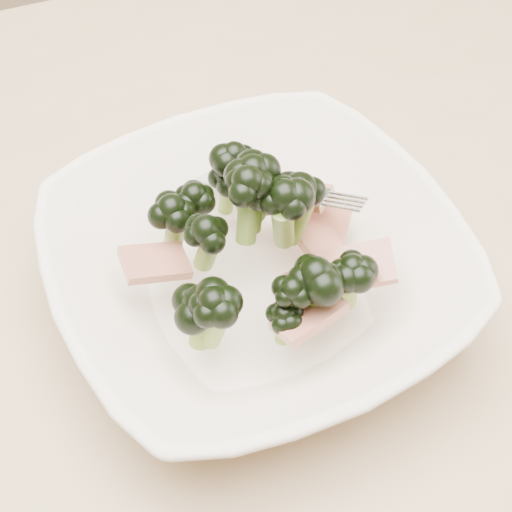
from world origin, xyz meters
The scene contains 2 objects.
dining_table centered at (0.00, 0.00, 0.65)m, with size 1.20×0.80×0.75m.
broccoli_dish centered at (0.08, -0.08, 0.79)m, with size 0.32×0.32×0.14m.
Camera 1 is at (-0.04, -0.38, 1.20)m, focal length 50.00 mm.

